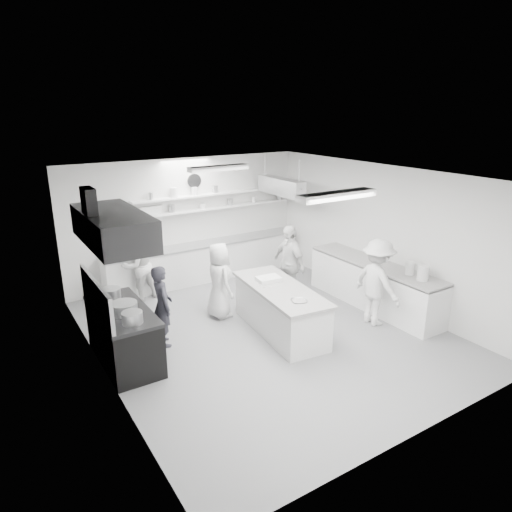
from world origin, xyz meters
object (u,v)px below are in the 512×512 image
right_counter (374,285)px  stove (124,337)px  back_counter (205,262)px  cook_back (138,265)px  prep_island (280,310)px  cook_stove (162,306)px

right_counter → stove: bearing=173.5°
back_counter → cook_back: cook_back is taller
back_counter → cook_back: (-1.82, -0.37, 0.35)m
right_counter → cook_back: bearing=143.9°
back_counter → right_counter: bearing=-55.3°
right_counter → cook_back: (-4.17, 3.03, 0.34)m
stove → back_counter: 4.03m
stove → prep_island: stove is taller
right_counter → prep_island: 2.39m
stove → cook_stove: cook_stove is taller
stove → cook_back: 2.69m
right_counter → cook_stove: size_ratio=2.19×
stove → back_counter: bearing=44.0°
back_counter → right_counter: 4.13m
prep_island → cook_back: bearing=127.5°
prep_island → stove: bearing=176.5°
cook_stove → prep_island: bearing=-101.8°
stove → back_counter: size_ratio=0.36×
cook_stove → cook_back: bearing=-1.1°
prep_island → cook_stove: (-2.08, 0.70, 0.33)m
cook_stove → back_counter: bearing=-32.6°
stove → back_counter: (2.90, 2.80, 0.01)m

